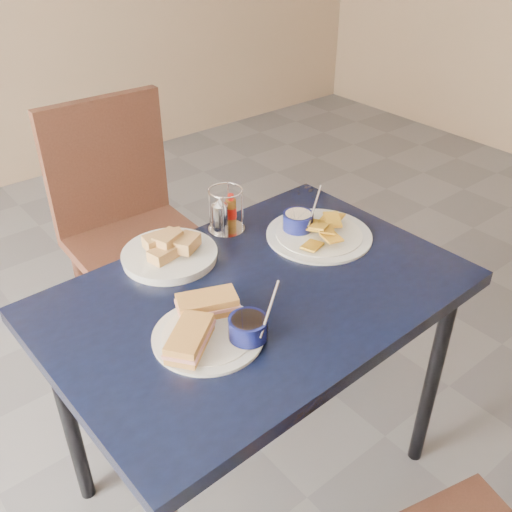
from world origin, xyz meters
TOP-DOWN VIEW (x-y plane):
  - ground at (0.00, 0.00)m, footprint 6.00×6.00m
  - dining_table at (-0.07, -0.14)m, footprint 1.08×0.73m
  - chair_far at (-0.00, 0.73)m, footprint 0.48×0.46m
  - sandwich_plate at (-0.26, -0.21)m, footprint 0.30×0.26m
  - plantain_plate at (0.23, -0.04)m, footprint 0.31×0.31m
  - bread_basket at (-0.16, 0.12)m, footprint 0.26×0.26m
  - condiment_caddy at (0.05, 0.15)m, footprint 0.11×0.11m

SIDE VIEW (x-z plane):
  - ground at x=0.00m, z-range 0.00..0.00m
  - chair_far at x=0.00m, z-range 0.07..1.06m
  - dining_table at x=-0.07m, z-range 0.30..1.05m
  - plantain_plate at x=0.23m, z-range 0.71..0.83m
  - bread_basket at x=-0.16m, z-range 0.73..0.81m
  - sandwich_plate at x=-0.26m, z-range 0.72..0.83m
  - condiment_caddy at x=0.05m, z-range 0.74..0.87m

